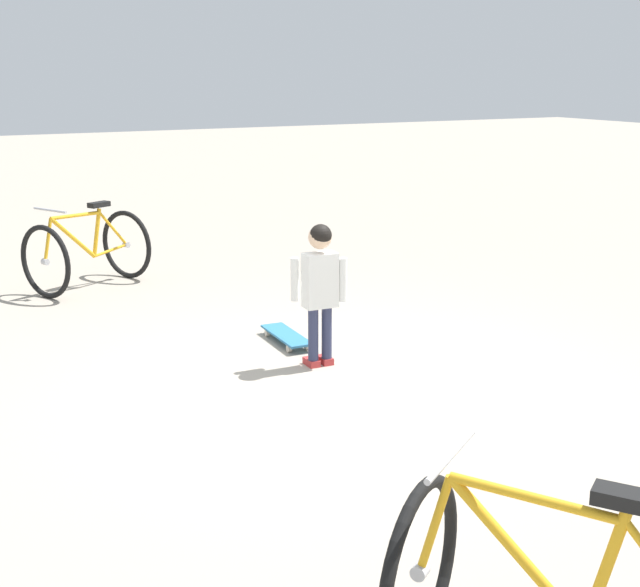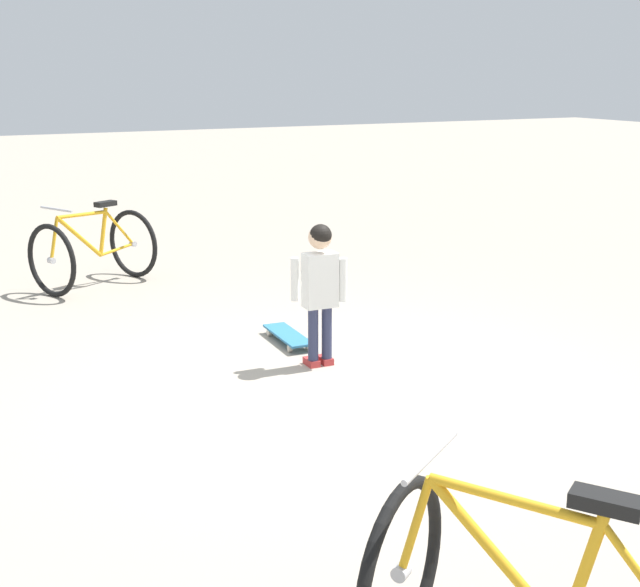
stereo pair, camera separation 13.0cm
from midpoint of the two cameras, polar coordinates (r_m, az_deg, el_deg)
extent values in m
plane|color=#9E9384|center=(6.01, -0.23, -6.27)|extent=(50.00, 50.00, 0.00)
cylinder|color=#2D3351|center=(6.37, -1.03, -2.76)|extent=(0.08, 0.08, 0.42)
cube|color=#B73333|center=(6.46, -1.14, -4.50)|extent=(0.15, 0.08, 0.05)
cylinder|color=#2D3351|center=(6.42, -0.14, -2.63)|extent=(0.08, 0.08, 0.42)
cube|color=#B73333|center=(6.51, -0.26, -4.36)|extent=(0.15, 0.08, 0.05)
cube|color=white|center=(6.28, -0.59, 0.88)|extent=(0.15, 0.24, 0.40)
cylinder|color=white|center=(6.31, -2.26, 0.93)|extent=(0.06, 0.06, 0.32)
cylinder|color=white|center=(6.30, 0.91, 0.91)|extent=(0.06, 0.06, 0.32)
sphere|color=beige|center=(6.22, -0.60, 3.70)|extent=(0.17, 0.17, 0.17)
sphere|color=black|center=(6.21, -0.56, 3.82)|extent=(0.16, 0.16, 0.16)
cube|color=teal|center=(6.98, -2.74, -2.73)|extent=(0.66, 0.22, 0.02)
cube|color=#B7B7BC|center=(7.18, -3.44, -2.34)|extent=(0.03, 0.11, 0.02)
cube|color=#B7B7BC|center=(6.78, -2.01, -3.36)|extent=(0.03, 0.11, 0.02)
cylinder|color=beige|center=(7.16, -3.99, -2.59)|extent=(0.06, 0.03, 0.06)
cylinder|color=beige|center=(7.22, -2.88, -2.45)|extent=(0.06, 0.03, 0.06)
cylinder|color=beige|center=(6.76, -2.59, -3.63)|extent=(0.06, 0.03, 0.06)
cylinder|color=beige|center=(6.82, -1.42, -3.46)|extent=(0.06, 0.03, 0.06)
torus|color=black|center=(8.67, -17.94, 1.98)|extent=(0.66, 0.37, 0.71)
torus|color=black|center=(9.29, -12.94, 3.14)|extent=(0.66, 0.37, 0.71)
cylinder|color=#B7B7BC|center=(8.67, -17.94, 1.98)|extent=(0.08, 0.08, 0.06)
cylinder|color=#B7B7BC|center=(9.29, -12.94, 3.14)|extent=(0.08, 0.08, 0.06)
cylinder|color=gold|center=(8.84, -16.25, 3.51)|extent=(0.27, 0.48, 0.48)
cylinder|color=gold|center=(8.83, -16.09, 4.93)|extent=(0.30, 0.54, 0.06)
cylinder|color=gold|center=(9.02, -14.79, 3.88)|extent=(0.10, 0.14, 0.48)
cylinder|color=gold|center=(9.16, -13.92, 2.76)|extent=(0.22, 0.40, 0.08)
cylinder|color=gold|center=(9.15, -13.77, 4.13)|extent=(0.18, 0.33, 0.40)
cylinder|color=gold|center=(8.66, -17.78, 3.34)|extent=(0.09, 0.13, 0.41)
cube|color=black|center=(9.00, -14.66, 5.65)|extent=(0.19, 0.24, 0.05)
cylinder|color=#B7B7BC|center=(8.64, -17.66, 5.21)|extent=(0.42, 0.23, 0.02)
torus|color=black|center=(3.35, 5.40, -17.61)|extent=(0.44, 0.61, 0.71)
cylinder|color=#B7B7BC|center=(3.35, 5.40, -17.61)|extent=(0.08, 0.08, 0.06)
cylinder|color=gold|center=(3.17, 11.49, -16.23)|extent=(0.45, 0.33, 0.48)
cylinder|color=gold|center=(3.05, 12.61, -12.94)|extent=(0.51, 0.36, 0.06)
cylinder|color=gold|center=(3.11, 16.94, -17.03)|extent=(0.14, 0.11, 0.48)
cylinder|color=gold|center=(3.24, 6.34, -14.81)|extent=(0.13, 0.10, 0.41)
cube|color=black|center=(2.97, 18.30, -12.65)|extent=(0.24, 0.21, 0.05)
cylinder|color=#B7B7BC|center=(3.09, 7.36, -10.47)|extent=(0.28, 0.39, 0.02)
camera|label=1|loc=(0.07, -90.59, -0.15)|focal=48.93mm
camera|label=2|loc=(0.07, 89.41, 0.15)|focal=48.93mm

